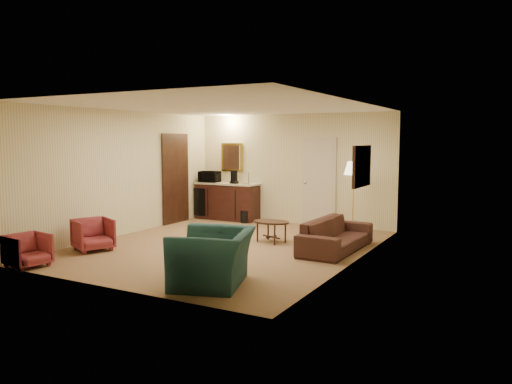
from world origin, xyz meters
TOP-DOWN VIEW (x-y plane):
  - ground at (0.00, 0.00)m, footprint 6.00×6.00m
  - room_walls at (-0.10, 0.77)m, footprint 5.02×6.01m
  - wetbar_cabinet at (-1.65, 2.72)m, footprint 1.64×0.58m
  - sofa at (1.95, 0.65)m, footprint 0.62×1.97m
  - teal_armchair at (1.18, -2.20)m, footprint 1.09×1.34m
  - rose_chair_near at (-1.90, -1.45)m, footprint 0.79×0.81m
  - rose_chair_far at (-1.90, -2.80)m, footprint 0.61×0.64m
  - coffee_table at (0.60, 0.73)m, footprint 0.85×0.70m
  - floor_lamp at (1.70, 2.40)m, footprint 0.43×0.43m
  - waste_bin at (-1.00, 2.50)m, footprint 0.28×0.28m
  - microwave at (-2.15, 2.68)m, footprint 0.53×0.34m
  - coffee_maker at (-1.41, 2.67)m, footprint 0.19×0.19m

SIDE VIEW (x-z plane):
  - ground at x=0.00m, z-range 0.00..0.00m
  - waste_bin at x=-1.00m, z-range 0.00..0.29m
  - coffee_table at x=0.60m, z-range 0.00..0.42m
  - rose_chair_far at x=-1.90m, z-range 0.00..0.59m
  - rose_chair_near at x=-1.90m, z-range 0.00..0.64m
  - sofa at x=1.95m, z-range 0.00..0.77m
  - wetbar_cabinet at x=-1.65m, z-range 0.00..0.92m
  - teal_armchair at x=1.18m, z-range 0.00..1.02m
  - floor_lamp at x=1.70m, z-range 0.00..1.55m
  - coffee_maker at x=-1.41m, z-range 0.92..1.24m
  - microwave at x=-2.15m, z-range 0.92..1.26m
  - room_walls at x=-0.10m, z-range 0.41..3.02m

